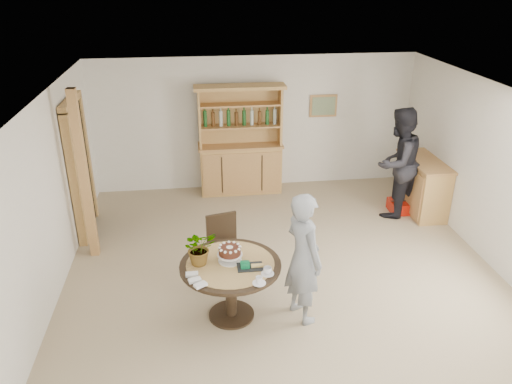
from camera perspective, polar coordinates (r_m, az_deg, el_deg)
The scene contains 17 objects.
ground at distance 6.85m, azimuth 3.58°, elevation -10.73°, with size 7.00×7.00×0.00m, color tan.
room_shell at distance 6.03m, azimuth 4.02°, elevation 2.97°, with size 6.04×7.04×2.52m.
doorway at distance 8.21m, azimuth -19.55°, elevation 2.75°, with size 0.13×1.10×2.18m.
pine_post at distance 7.38m, azimuth -19.06°, elevation 1.63°, with size 0.12×0.12×2.50m, color tan.
hutch at distance 9.36m, azimuth -1.79°, elevation 4.04°, with size 1.62×0.54×2.04m.
sideboard at distance 9.12m, azimuth 18.43°, elevation 0.73°, with size 0.54×1.26×0.94m.
dining_table at distance 6.00m, azimuth -2.92°, elevation -9.37°, with size 1.20×1.20×0.76m.
dining_chair at distance 6.74m, azimuth -3.65°, elevation -5.99°, with size 0.51×0.51×0.95m.
birthday_cake at distance 5.90m, azimuth -3.01°, elevation -6.85°, with size 0.30×0.30×0.20m.
flower_vase at distance 5.84m, azimuth -6.48°, elevation -6.31°, with size 0.38×0.33×0.42m, color #3F7233.
gift_tray at distance 5.82m, azimuth -0.73°, elevation -8.42°, with size 0.30×0.20×0.08m.
coffee_cup_a at distance 5.70m, azimuth 1.33°, elevation -9.02°, with size 0.15×0.15×0.09m.
coffee_cup_b at distance 5.55m, azimuth 0.35°, elevation -10.11°, with size 0.15×0.15×0.08m.
napkins at distance 5.64m, azimuth -6.91°, elevation -9.92°, with size 0.24×0.33×0.03m.
teen_boy at distance 5.91m, azimuth 5.43°, elevation -7.50°, with size 0.60×0.40×1.65m, color gray.
adult_person at distance 8.67m, azimuth 15.87°, elevation 3.21°, with size 0.92×0.72×1.89m, color black.
red_suitcase at distance 9.15m, azimuth 16.82°, elevation -1.53°, with size 0.62×0.43×0.21m.
Camera 1 is at (-1.13, -5.50, 3.93)m, focal length 35.00 mm.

